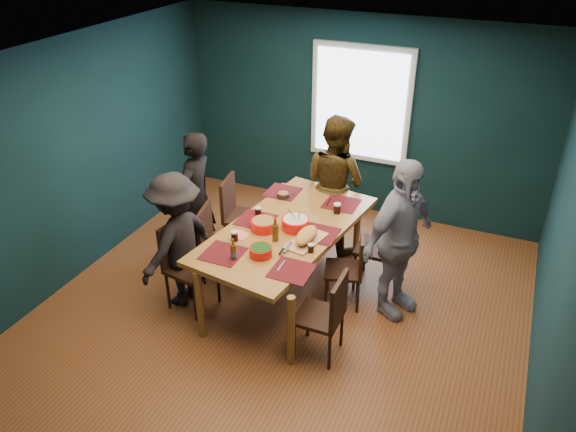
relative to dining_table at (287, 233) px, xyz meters
The scene contains 26 objects.
room 0.61m from the dining_table, ahead, with size 5.01×5.01×2.71m.
dining_table is the anchor object (origin of this frame).
chair_left_far 1.10m from the dining_table, 148.32° to the left, with size 0.51×0.51×0.98m.
chair_left_mid 0.91m from the dining_table, behind, with size 0.48×0.48×0.91m.
chair_left_near 1.13m from the dining_table, 146.43° to the right, with size 0.51×0.51×0.99m.
chair_right_far 1.13m from the dining_table, 29.14° to the left, with size 0.46×0.46×1.00m.
chair_right_mid 0.77m from the dining_table, ahead, with size 0.49×0.49×0.87m.
chair_right_near 1.12m from the dining_table, 45.71° to the right, with size 0.42×0.42×0.92m.
person_far_left 1.34m from the dining_table, 167.78° to the left, with size 0.59×0.39×1.61m, color black.
person_back 1.21m from the dining_table, 83.89° to the left, with size 0.84×0.65×1.73m, color black.
person_right 1.19m from the dining_table, ahead, with size 1.04×0.43×1.77m, color white.
person_near_left 1.16m from the dining_table, 149.54° to the right, with size 0.99×0.57×1.53m, color black.
bowl_salad 0.29m from the dining_table, 144.57° to the right, with size 0.27×0.27×0.11m.
bowl_dumpling 0.18m from the dining_table, ahead, with size 0.29×0.29×0.27m.
bowl_herbs 0.62m from the dining_table, 91.10° to the right, with size 0.23×0.23×0.10m.
cutting_board 0.39m from the dining_table, 32.83° to the right, with size 0.34×0.63×0.14m.
small_bowl 0.69m from the dining_table, 116.88° to the left, with size 0.15×0.15×0.06m.
beer_bottle_a 0.82m from the dining_table, 106.46° to the right, with size 0.06×0.06×0.23m.
beer_bottle_b 0.35m from the dining_table, 89.36° to the right, with size 0.07×0.07×0.26m.
cola_glass_a 0.61m from the dining_table, 129.66° to the right, with size 0.08×0.08×0.11m.
cola_glass_b 0.56m from the dining_table, 40.11° to the right, with size 0.06×0.06×0.09m.
cola_glass_c 0.65m from the dining_table, 52.12° to the left, with size 0.08×0.08×0.12m.
cola_glass_d 0.43m from the dining_table, 165.01° to the left, with size 0.07×0.07×0.10m.
napkin_a 0.33m from the dining_table, ahead, with size 0.14×0.14×0.00m, color #FF746B.
napkin_b 0.52m from the dining_table, 137.17° to the right, with size 0.16×0.16×0.00m, color #FF746B.
napkin_c 0.74m from the dining_table, 65.71° to the right, with size 0.14×0.14×0.00m, color #FF746B.
Camera 1 is at (1.97, -4.46, 3.91)m, focal length 35.00 mm.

